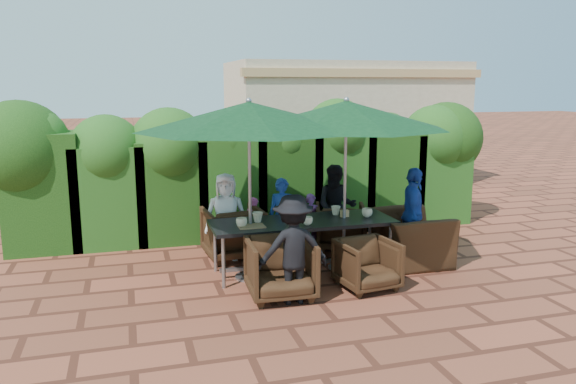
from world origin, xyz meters
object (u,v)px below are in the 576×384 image
object	(u,v)px
chair_far_left	(233,230)
chair_near_right	(368,262)
chair_far_right	(340,224)
dining_table	(303,225)
chair_near_left	(281,265)
umbrella_right	(346,115)
chair_end_right	(408,229)
chair_far_mid	(279,230)
umbrella_left	(249,117)

from	to	relation	value
chair_far_left	chair_near_right	size ratio (longest dim) A/B	1.21
chair_far_left	chair_far_right	world-z (taller)	chair_far_left
dining_table	chair_near_left	world-z (taller)	chair_near_left
chair_far_right	chair_near_right	distance (m)	1.83
umbrella_right	chair_end_right	bearing A→B (deg)	-0.62
chair_near_left	chair_near_right	bearing A→B (deg)	1.62
dining_table	chair_near_left	size ratio (longest dim) A/B	3.11
chair_far_left	chair_far_mid	world-z (taller)	chair_far_left
chair_far_left	chair_near_right	xyz separation A→B (m)	(1.44, -1.81, -0.08)
dining_table	chair_near_right	distance (m)	1.11
chair_far_right	chair_end_right	distance (m)	1.20
chair_far_left	chair_near_right	world-z (taller)	chair_far_left
dining_table	chair_far_left	world-z (taller)	chair_far_left
dining_table	umbrella_right	world-z (taller)	umbrella_right
chair_far_left	chair_far_right	xyz separation A→B (m)	(1.76, -0.00, -0.03)
umbrella_left	chair_near_left	world-z (taller)	umbrella_left
umbrella_right	chair_end_right	size ratio (longest dim) A/B	2.48
chair_far_right	umbrella_left	bearing A→B (deg)	47.73
dining_table	chair_end_right	size ratio (longest dim) A/B	2.23
chair_far_right	chair_near_left	distance (m)	2.32
umbrella_left	dining_table	bearing A→B (deg)	3.58
chair_far_mid	chair_near_left	size ratio (longest dim) A/B	0.87
chair_near_right	umbrella_left	bearing A→B (deg)	141.61
umbrella_left	chair_near_right	xyz separation A→B (m)	(1.37, -0.83, -1.86)
chair_end_right	chair_near_right	bearing A→B (deg)	130.38
umbrella_right	chair_far_right	size ratio (longest dim) A/B	3.58
dining_table	chair_far_right	world-z (taller)	chair_far_right
dining_table	umbrella_left	xyz separation A→B (m)	(-0.76, -0.05, 1.54)
umbrella_left	chair_far_left	bearing A→B (deg)	93.71
chair_near_left	dining_table	bearing A→B (deg)	59.50
chair_near_right	chair_end_right	bearing A→B (deg)	32.04
chair_far_mid	chair_near_right	world-z (taller)	chair_far_mid
chair_far_left	chair_near_right	bearing A→B (deg)	123.55
chair_far_left	chair_near_left	size ratio (longest dim) A/B	1.05
umbrella_right	chair_near_right	distance (m)	2.05
chair_near_right	umbrella_right	bearing A→B (deg)	82.18
chair_near_left	chair_far_right	bearing A→B (deg)	52.80
umbrella_left	umbrella_right	world-z (taller)	same
chair_near_left	chair_end_right	xyz separation A→B (m)	(2.20, 0.83, 0.09)
umbrella_right	chair_near_right	bearing A→B (deg)	-90.53
chair_end_right	chair_far_right	bearing A→B (deg)	37.80
umbrella_right	chair_near_left	size ratio (longest dim) A/B	3.46
chair_far_left	umbrella_left	bearing A→B (deg)	88.75
chair_near_right	chair_end_right	xyz separation A→B (m)	(1.04, 0.85, 0.15)
chair_far_right	chair_far_mid	bearing A→B (deg)	14.90
chair_far_mid	chair_end_right	distance (m)	2.00
chair_near_right	chair_end_right	world-z (taller)	chair_end_right
dining_table	chair_far_right	bearing A→B (deg)	44.95
umbrella_left	chair_near_right	size ratio (longest dim) A/B	4.18
chair_far_left	chair_far_right	distance (m)	1.76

